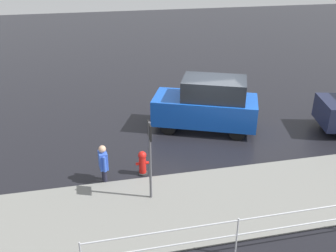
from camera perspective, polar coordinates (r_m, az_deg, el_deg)
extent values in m
plane|color=black|center=(14.53, 6.81, -0.90)|extent=(60.00, 60.00, 0.00)
cube|color=slate|center=(11.22, 13.73, -10.27)|extent=(24.00, 3.20, 0.04)
cube|color=blue|center=(14.45, 5.62, 2.49)|extent=(4.25, 3.08, 0.99)
cube|color=#1E232B|center=(14.11, 7.04, 5.67)|extent=(2.74, 2.28, 0.77)
cylinder|color=black|center=(14.16, 0.08, -0.09)|extent=(0.64, 0.44, 0.60)
cylinder|color=black|center=(15.44, 1.03, 2.19)|extent=(0.64, 0.44, 0.60)
cylinder|color=black|center=(13.98, 10.51, -0.92)|extent=(0.64, 0.44, 0.60)
cylinder|color=black|center=(15.27, 10.60, 1.46)|extent=(0.64, 0.44, 0.60)
cylinder|color=black|center=(16.42, 23.54, 1.42)|extent=(0.64, 0.36, 0.60)
cylinder|color=red|center=(11.75, -3.90, -6.00)|extent=(0.22, 0.22, 0.62)
sphere|color=red|center=(11.56, -3.95, -4.48)|extent=(0.26, 0.26, 0.26)
cylinder|color=red|center=(11.73, -3.13, -5.61)|extent=(0.10, 0.09, 0.09)
cylinder|color=red|center=(11.69, -4.69, -5.77)|extent=(0.10, 0.09, 0.09)
cylinder|color=#2D2D2D|center=(11.90, -3.86, -7.15)|extent=(0.31, 0.31, 0.06)
cube|color=blue|center=(11.34, -9.85, -5.17)|extent=(0.28, 0.38, 0.55)
sphere|color=tan|center=(11.15, -10.00, -3.48)|extent=(0.22, 0.22, 0.22)
cylinder|color=#1E1E2D|center=(11.68, -9.74, -7.06)|extent=(0.13, 0.13, 0.45)
cylinder|color=#1E1E2D|center=(11.53, -9.59, -7.53)|extent=(0.13, 0.13, 0.45)
cylinder|color=blue|center=(11.55, -10.05, -4.59)|extent=(0.09, 0.09, 0.50)
cylinder|color=blue|center=(11.14, -9.64, -5.78)|extent=(0.09, 0.09, 0.50)
cylinder|color=#B7BABF|center=(9.01, 10.44, -16.25)|extent=(0.04, 0.04, 1.05)
cylinder|color=#B7BABF|center=(9.42, 20.67, -11.84)|extent=(10.38, 0.04, 0.04)
cylinder|color=#B7BABF|center=(9.68, 20.28, -13.83)|extent=(10.38, 0.04, 0.04)
cylinder|color=#4C4C51|center=(10.19, -2.73, -5.51)|extent=(0.07, 0.07, 2.40)
cube|color=black|center=(9.73, -2.84, -0.73)|extent=(0.04, 0.44, 0.44)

